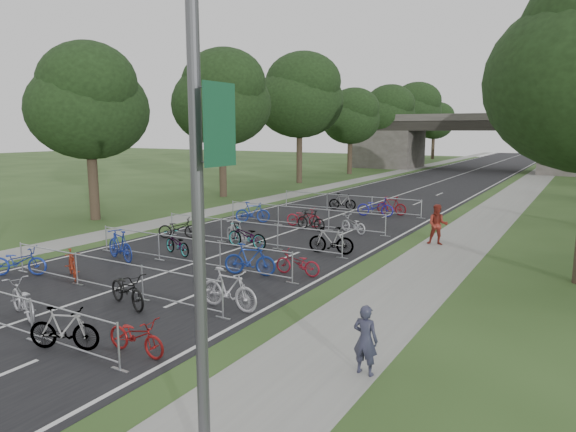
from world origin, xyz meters
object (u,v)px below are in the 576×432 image
(pedestrian_a, at_px, (365,340))
(lamppost, at_px, (199,192))
(overpass_bridge, at_px, (475,142))
(pedestrian_b, at_px, (438,225))

(pedestrian_a, bearing_deg, lamppost, 81.15)
(overpass_bridge, height_order, pedestrian_a, overpass_bridge)
(overpass_bridge, relative_size, pedestrian_a, 20.32)
(lamppost, bearing_deg, overpass_bridge, 97.53)
(overpass_bridge, relative_size, pedestrian_b, 16.89)
(pedestrian_a, bearing_deg, overpass_bridge, -78.13)
(overpass_bridge, distance_m, pedestrian_a, 59.63)
(overpass_bridge, bearing_deg, pedestrian_b, -80.96)
(overpass_bridge, distance_m, lamppost, 63.55)
(overpass_bridge, bearing_deg, lamppost, -82.47)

